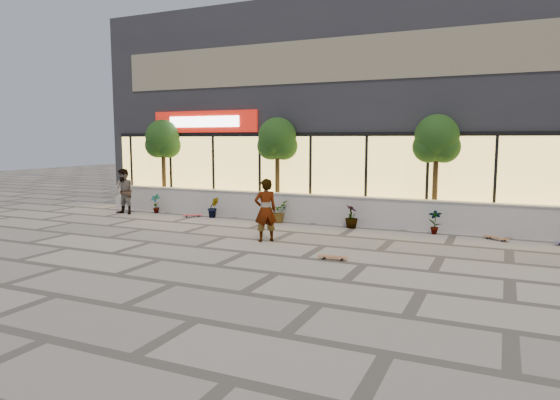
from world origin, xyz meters
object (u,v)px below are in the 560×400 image
at_px(tree_midwest, 277,141).
at_px(skateboard_center, 333,257).
at_px(skater_center, 265,210).
at_px(tree_mideast, 437,142).
at_px(skater_left, 124,192).
at_px(skateboard_left, 193,215).
at_px(tree_west, 163,141).
at_px(skateboard_right_near, 496,238).

bearing_deg(tree_midwest, skateboard_center, -54.18).
xyz_separation_m(tree_midwest, skater_center, (1.69, -4.54, -2.03)).
relative_size(tree_mideast, skater_left, 2.09).
xyz_separation_m(tree_midwest, skateboard_left, (-3.01, -1.50, -2.91)).
bearing_deg(skater_center, tree_mideast, -176.93).
distance_m(skater_center, skater_left, 8.11).
height_order(tree_west, skateboard_center, tree_west).
bearing_deg(tree_west, tree_midwest, 0.00).
height_order(skater_center, skateboard_right_near, skater_center).
height_order(skater_center, skateboard_left, skater_center).
xyz_separation_m(skater_center, skateboard_right_near, (6.35, 3.04, -0.87)).
bearing_deg(skateboard_left, tree_mideast, -18.66).
height_order(tree_mideast, skateboard_left, tree_mideast).
bearing_deg(skater_center, tree_west, -75.72).
height_order(tree_midwest, skateboard_left, tree_midwest).
xyz_separation_m(skateboard_center, skateboard_left, (-7.29, 4.42, 0.00)).
xyz_separation_m(skateboard_left, skateboard_right_near, (11.05, 0.00, 0.00)).
relative_size(skateboard_left, skateboard_right_near, 0.96).
distance_m(tree_west, tree_mideast, 11.50).
relative_size(skater_center, skateboard_right_near, 2.38).
distance_m(tree_west, skateboard_left, 4.11).
distance_m(skater_left, skateboard_left, 3.15).
relative_size(skater_center, skateboard_left, 2.48).
bearing_deg(skateboard_right_near, skateboard_left, -149.30).
distance_m(tree_midwest, skateboard_right_near, 8.68).
height_order(tree_midwest, skateboard_right_near, tree_midwest).
bearing_deg(tree_mideast, skateboard_left, -170.55).
bearing_deg(skateboard_right_near, tree_west, -155.62).
bearing_deg(tree_west, tree_mideast, 0.00).
bearing_deg(tree_west, skateboard_left, -31.08).
relative_size(skateboard_center, skateboard_left, 1.00).
xyz_separation_m(tree_mideast, skateboard_center, (-1.73, -5.92, -2.91)).
distance_m(tree_midwest, skater_center, 5.26).
distance_m(tree_west, skateboard_right_near, 13.93).
bearing_deg(skateboard_right_near, tree_mideast, 174.38).
height_order(skateboard_left, skateboard_right_near, skateboard_right_near).
xyz_separation_m(tree_mideast, skater_left, (-12.00, -1.97, -2.05)).
distance_m(skater_center, skateboard_left, 5.67).
bearing_deg(skater_center, tree_midwest, -113.05).
height_order(tree_midwest, skateboard_center, tree_midwest).
distance_m(tree_west, skater_left, 2.89).
bearing_deg(tree_west, skateboard_center, -31.21).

